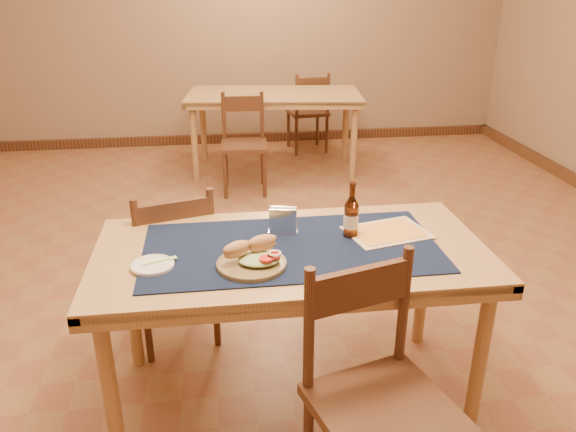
{
  "coord_description": "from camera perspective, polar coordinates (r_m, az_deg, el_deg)",
  "views": [
    {
      "loc": [
        -0.29,
        -2.84,
        1.78
      ],
      "look_at": [
        0.0,
        -0.7,
        0.85
      ],
      "focal_mm": 35.0,
      "sensor_mm": 36.0,
      "label": 1
    }
  ],
  "objects": [
    {
      "name": "fork",
      "position": [
        2.22,
        -12.63,
        -4.41
      ],
      "size": [
        0.13,
        0.07,
        0.0
      ],
      "color": "#97E07B",
      "rests_on": "side_plate"
    },
    {
      "name": "menu_card",
      "position": [
        2.45,
        10.03,
        -1.63
      ],
      "size": [
        0.38,
        0.32,
        0.01
      ],
      "color": "beige",
      "rests_on": "placemat"
    },
    {
      "name": "room",
      "position": [
        2.88,
        -1.94,
        15.72
      ],
      "size": [
        6.04,
        7.04,
        2.84
      ],
      "color": "brown",
      "rests_on": "ground"
    },
    {
      "name": "chair_back_near",
      "position": [
        4.94,
        -4.52,
        7.52
      ],
      "size": [
        0.41,
        0.41,
        0.85
      ],
      "color": "#4F311C",
      "rests_on": "ground"
    },
    {
      "name": "baseboard",
      "position": [
        3.33,
        -1.63,
        -7.93
      ],
      "size": [
        6.0,
        7.0,
        0.1
      ],
      "color": "#4F311C",
      "rests_on": "ground"
    },
    {
      "name": "chair_back_far",
      "position": [
        6.1,
        2.1,
        10.64
      ],
      "size": [
        0.44,
        0.44,
        0.85
      ],
      "color": "#4F311C",
      "rests_on": "ground"
    },
    {
      "name": "back_table",
      "position": [
        5.45,
        -1.43,
        11.53
      ],
      "size": [
        1.71,
        0.99,
        0.75
      ],
      "color": "#A7834E",
      "rests_on": "ground"
    },
    {
      "name": "main_table",
      "position": [
        2.34,
        0.33,
        -5.07
      ],
      "size": [
        1.6,
        0.8,
        0.75
      ],
      "color": "#A7834E",
      "rests_on": "ground"
    },
    {
      "name": "beer_bottle",
      "position": [
        2.37,
        6.43,
        -0.08
      ],
      "size": [
        0.06,
        0.06,
        0.24
      ],
      "color": "#49220D",
      "rests_on": "placemat"
    },
    {
      "name": "chair_main_far",
      "position": [
        2.87,
        -11.64,
        -4.68
      ],
      "size": [
        0.5,
        0.5,
        0.87
      ],
      "color": "#4F311C",
      "rests_on": "ground"
    },
    {
      "name": "sandwich_plate",
      "position": [
        2.15,
        -3.58,
        -4.34
      ],
      "size": [
        0.27,
        0.27,
        0.1
      ],
      "color": "brown",
      "rests_on": "placemat"
    },
    {
      "name": "napkin_holder",
      "position": [
        2.41,
        -0.52,
        -0.5
      ],
      "size": [
        0.13,
        0.07,
        0.11
      ],
      "color": "silver",
      "rests_on": "placemat"
    },
    {
      "name": "placemat",
      "position": [
        2.3,
        0.33,
        -3.2
      ],
      "size": [
        1.2,
        0.6,
        0.01
      ],
      "primitive_type": "cube",
      "color": "#0F1A38",
      "rests_on": "main_table"
    },
    {
      "name": "chair_main_near",
      "position": [
        1.98,
        9.12,
        -17.68
      ],
      "size": [
        0.54,
        0.54,
        0.94
      ],
      "color": "#4F311C",
      "rests_on": "ground"
    },
    {
      "name": "side_plate",
      "position": [
        2.2,
        -13.61,
        -4.84
      ],
      "size": [
        0.16,
        0.16,
        0.01
      ],
      "color": "silver",
      "rests_on": "placemat"
    }
  ]
}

